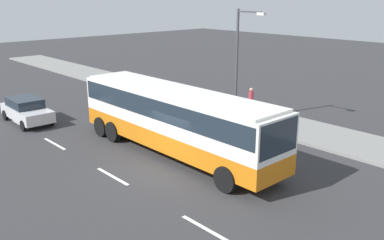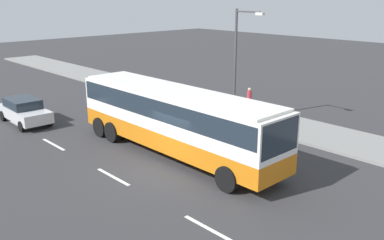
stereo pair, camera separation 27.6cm
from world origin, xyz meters
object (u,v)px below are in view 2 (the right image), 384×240
(coach_bus, at_px, (174,115))
(pedestrian_near_curb, at_px, (249,99))
(car_silver_hatch, at_px, (24,110))
(street_lamp, at_px, (238,56))

(coach_bus, xyz_separation_m, pedestrian_near_curb, (-1.97, 8.16, -0.90))
(car_silver_hatch, relative_size, pedestrian_near_curb, 2.52)
(street_lamp, bearing_deg, pedestrian_near_curb, 97.98)
(coach_bus, distance_m, car_silver_hatch, 10.95)
(pedestrian_near_curb, xyz_separation_m, street_lamp, (0.21, -1.47, 2.91))
(car_silver_hatch, height_order, street_lamp, street_lamp)
(pedestrian_near_curb, relative_size, street_lamp, 0.26)
(car_silver_hatch, relative_size, street_lamp, 0.65)
(coach_bus, bearing_deg, pedestrian_near_curb, 103.57)
(coach_bus, height_order, street_lamp, street_lamp)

